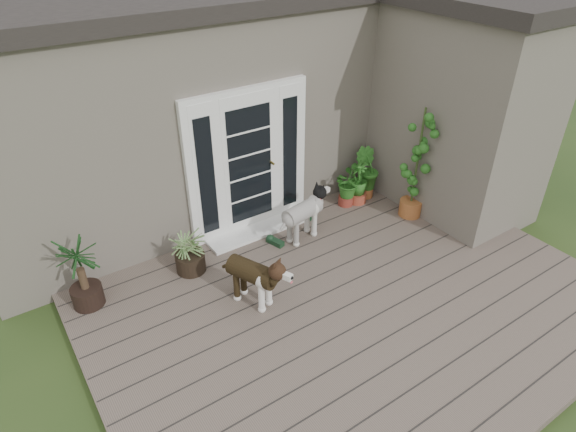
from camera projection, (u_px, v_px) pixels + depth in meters
deck at (355, 305)px, 6.14m from camera, size 6.20×4.60×0.12m
house_main at (196, 95)px, 8.30m from camera, size 7.40×4.00×3.10m
house_wing at (460, 117)px, 7.47m from camera, size 1.60×2.40×3.10m
door_unit at (248, 162)px, 6.96m from camera, size 1.90×0.14×2.15m
door_step at (258, 230)px, 7.39m from camera, size 1.60×0.40×0.05m
brindle_dog at (252, 280)px, 5.92m from camera, size 0.65×0.90×0.69m
white_dog at (302, 219)px, 7.07m from camera, size 0.86×0.49×0.68m
spider_plant at (189, 249)px, 6.44m from camera, size 0.83×0.83×0.70m
yucca at (81, 271)px, 5.79m from camera, size 0.86×0.86×1.03m
herb_a at (346, 189)px, 7.90m from camera, size 0.62×0.62×0.59m
herb_b at (366, 179)px, 8.12m from camera, size 0.59×0.59×0.64m
herb_c at (358, 186)px, 7.99m from camera, size 0.44×0.44×0.57m
sapling at (417, 163)px, 7.30m from camera, size 0.63×0.63×1.83m
clog_left at (275, 241)px, 7.10m from camera, size 0.23×0.34×0.09m
clog_right at (307, 214)px, 7.73m from camera, size 0.20×0.33×0.09m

